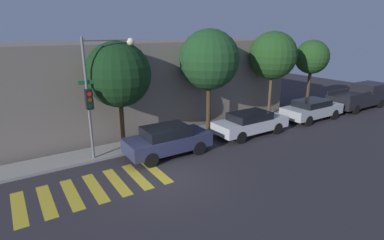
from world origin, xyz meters
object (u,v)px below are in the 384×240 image
at_px(tree_midblock, 209,60).
at_px(tree_behind_truck, 312,57).
at_px(pickup_truck, 361,96).
at_px(tree_far_end, 273,56).
at_px(traffic_light_pole, 99,84).
at_px(sedan_near_corner, 168,140).
at_px(sedan_far_end, 312,109).
at_px(sedan_middle, 250,123).
at_px(tree_near_corner, 118,75).

distance_m(tree_midblock, tree_behind_truck, 9.56).
bearing_deg(pickup_truck, tree_far_end, 165.70).
bearing_deg(tree_midblock, pickup_truck, -8.75).
height_order(pickup_truck, tree_behind_truck, tree_behind_truck).
relative_size(traffic_light_pole, tree_behind_truck, 1.08).
bearing_deg(tree_behind_truck, sedan_near_corner, -171.32).
distance_m(tree_midblock, tree_far_end, 5.32).
bearing_deg(sedan_near_corner, tree_far_end, 12.52).
bearing_deg(tree_behind_truck, sedan_far_end, -137.21).
bearing_deg(sedan_near_corner, traffic_light_pole, 155.37).
bearing_deg(traffic_light_pole, pickup_truck, -3.61).
relative_size(traffic_light_pole, sedan_middle, 1.23).
distance_m(sedan_far_end, pickup_truck, 6.11).
distance_m(sedan_near_corner, tree_behind_truck, 14.06).
distance_m(sedan_middle, sedan_far_end, 5.74).
xyz_separation_m(tree_near_corner, tree_behind_truck, (15.08, -0.00, 0.12)).
height_order(sedan_middle, pickup_truck, pickup_truck).
bearing_deg(tree_far_end, tree_near_corner, 180.00).
distance_m(sedan_middle, tree_far_end, 5.58).
height_order(tree_near_corner, tree_midblock, tree_midblock).
bearing_deg(traffic_light_pole, sedan_far_end, -5.17).
bearing_deg(pickup_truck, tree_near_corner, 173.78).
height_order(sedan_near_corner, tree_midblock, tree_midblock).
xyz_separation_m(sedan_near_corner, tree_behind_truck, (13.53, 2.07, 3.22)).
bearing_deg(pickup_truck, sedan_middle, 180.00).
distance_m(sedan_near_corner, tree_near_corner, 4.03).
bearing_deg(sedan_near_corner, pickup_truck, 0.00).
distance_m(pickup_truck, tree_behind_truck, 5.36).
xyz_separation_m(sedan_far_end, tree_midblock, (-7.32, 2.07, 3.56)).
xyz_separation_m(sedan_near_corner, sedan_middle, (5.56, 0.00, -0.05)).
bearing_deg(tree_midblock, tree_near_corner, 180.00).
bearing_deg(sedan_near_corner, tree_midblock, 27.45).
bearing_deg(tree_near_corner, sedan_near_corner, -53.12).
height_order(tree_near_corner, tree_behind_truck, tree_near_corner).
bearing_deg(tree_behind_truck, tree_far_end, 180.00).
bearing_deg(pickup_truck, traffic_light_pole, 176.39).
relative_size(sedan_near_corner, tree_behind_truck, 0.80).
height_order(sedan_middle, sedan_far_end, sedan_far_end).
distance_m(sedan_far_end, tree_near_corner, 13.39).
relative_size(sedan_near_corner, tree_far_end, 0.71).
height_order(traffic_light_pole, tree_behind_truck, traffic_light_pole).
height_order(tree_far_end, tree_behind_truck, tree_far_end).
distance_m(sedan_far_end, tree_behind_truck, 4.45).
bearing_deg(sedan_far_end, sedan_near_corner, 180.00).
xyz_separation_m(traffic_light_pole, tree_far_end, (12.08, 0.79, 0.68)).
height_order(pickup_truck, tree_near_corner, tree_near_corner).
xyz_separation_m(sedan_near_corner, pickup_truck, (17.40, 0.00, 0.15)).
xyz_separation_m(traffic_light_pole, pickup_truck, (20.18, -1.27, -2.71)).
relative_size(pickup_truck, tree_near_corner, 1.02).
height_order(traffic_light_pole, tree_near_corner, traffic_light_pole).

